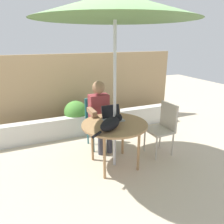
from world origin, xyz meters
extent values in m
plane|color=#BCAD93|center=(0.00, 0.00, 0.00)|extent=(14.00, 14.00, 0.00)
cube|color=tan|center=(0.00, 1.91, 0.81)|extent=(4.57, 0.08, 1.62)
cube|color=beige|center=(0.00, 1.34, 0.21)|extent=(4.11, 0.20, 0.41)
cylinder|color=#9E754C|center=(0.00, 0.00, 0.69)|extent=(0.99, 0.99, 0.03)
cylinder|color=#9E754C|center=(0.27, 0.27, 0.34)|extent=(0.04, 0.04, 0.68)
cylinder|color=#9E754C|center=(-0.27, 0.27, 0.34)|extent=(0.04, 0.04, 0.68)
cylinder|color=#9E754C|center=(-0.27, -0.27, 0.34)|extent=(0.04, 0.04, 0.68)
cylinder|color=#9E754C|center=(0.27, -0.27, 0.34)|extent=(0.04, 0.04, 0.68)
cylinder|color=#B7B7BC|center=(0.00, 0.00, 1.14)|extent=(0.04, 0.04, 2.29)
cone|color=#4C723F|center=(0.00, 0.00, 2.30)|extent=(2.15, 2.15, 0.32)
sphere|color=#B7B7BC|center=(0.00, 0.00, 2.32)|extent=(0.06, 0.06, 0.06)
cube|color=#1E606B|center=(0.00, 0.70, 0.43)|extent=(0.40, 0.40, 0.04)
cube|color=#1E606B|center=(0.00, 0.88, 0.67)|extent=(0.40, 0.04, 0.44)
cylinder|color=#1E606B|center=(0.17, 0.87, 0.21)|extent=(0.03, 0.03, 0.41)
cylinder|color=#1E606B|center=(-0.17, 0.87, 0.21)|extent=(0.03, 0.03, 0.41)
cylinder|color=#1E606B|center=(-0.17, 0.53, 0.21)|extent=(0.03, 0.03, 0.41)
cylinder|color=#1E606B|center=(0.17, 0.53, 0.21)|extent=(0.03, 0.03, 0.41)
cube|color=#B2A899|center=(0.85, 0.04, 0.43)|extent=(0.42, 0.42, 0.04)
cube|color=#B2A899|center=(1.03, 0.05, 0.67)|extent=(0.05, 0.40, 0.44)
cylinder|color=#B2A899|center=(1.02, -0.12, 0.21)|extent=(0.03, 0.03, 0.41)
cylinder|color=#B2A899|center=(1.01, 0.22, 0.21)|extent=(0.03, 0.03, 0.41)
cylinder|color=#B2A899|center=(0.67, 0.20, 0.21)|extent=(0.03, 0.03, 0.41)
cylinder|color=#B2A899|center=(0.68, -0.14, 0.21)|extent=(0.03, 0.03, 0.41)
cube|color=maroon|center=(0.00, 0.70, 0.72)|extent=(0.34, 0.20, 0.54)
sphere|color=#936B4C|center=(0.00, 0.69, 1.12)|extent=(0.22, 0.22, 0.22)
cube|color=#383842|center=(-0.08, 0.55, 0.50)|extent=(0.12, 0.30, 0.12)
cylinder|color=#383842|center=(-0.08, 0.40, 0.22)|extent=(0.10, 0.10, 0.45)
cube|color=#383842|center=(0.08, 0.55, 0.50)|extent=(0.12, 0.30, 0.12)
cylinder|color=#383842|center=(0.08, 0.40, 0.22)|extent=(0.10, 0.10, 0.45)
cube|color=#936B4C|center=(-0.20, 0.48, 0.77)|extent=(0.08, 0.32, 0.08)
cube|color=#936B4C|center=(0.20, 0.48, 0.77)|extent=(0.08, 0.32, 0.08)
cube|color=gray|center=(0.04, 0.13, 0.72)|extent=(0.31, 0.23, 0.02)
cube|color=black|center=(0.03, 0.23, 0.82)|extent=(0.30, 0.07, 0.20)
cube|color=gray|center=(0.03, 0.24, 0.82)|extent=(0.30, 0.06, 0.20)
ellipsoid|color=black|center=(-0.15, -0.19, 0.79)|extent=(0.44, 0.38, 0.17)
sphere|color=black|center=(0.04, -0.06, 0.81)|extent=(0.11, 0.11, 0.11)
ellipsoid|color=white|center=(-0.06, -0.13, 0.75)|extent=(0.17, 0.17, 0.09)
cylinder|color=black|center=(-0.40, -0.32, 0.73)|extent=(0.17, 0.13, 0.04)
cone|color=black|center=(0.05, -0.08, 0.86)|extent=(0.04, 0.04, 0.03)
cone|color=black|center=(0.02, -0.03, 0.86)|extent=(0.04, 0.04, 0.03)
cylinder|color=#9E5138|center=(-0.23, 1.49, 0.13)|extent=(0.38, 0.38, 0.26)
ellipsoid|color=#4C8C38|center=(-0.23, 1.49, 0.46)|extent=(0.48, 0.48, 0.46)
camera|label=1|loc=(-1.22, -2.77, 1.91)|focal=34.85mm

